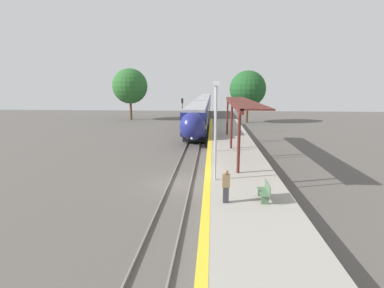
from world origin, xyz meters
The scene contains 15 objects.
ground_plane centered at (0.00, 0.00, 0.00)m, with size 120.00×120.00×0.00m, color #56514C.
rail_left centered at (-0.72, 0.00, 0.07)m, with size 0.08×90.00×0.15m, color slate.
rail_right centered at (0.72, 0.00, 0.07)m, with size 0.08×90.00×0.15m, color slate.
train centered at (0.00, 44.03, 2.25)m, with size 2.91×66.82×3.95m.
platform_right centered at (3.98, 0.00, 0.48)m, with size 4.61×64.00×0.97m.
platform_bench centered at (4.76, -5.02, 1.42)m, with size 0.44×1.40×0.89m.
person_waiting centered at (2.82, -5.45, 1.80)m, with size 0.36×0.22×1.63m.
railway_signal centered at (-2.34, 24.61, 2.86)m, with size 0.28×0.28×4.71m.
lamppost_near centered at (2.33, -1.87, 4.27)m, with size 0.36×0.20×5.83m.
lamppost_mid centered at (2.33, 6.13, 4.27)m, with size 0.36×0.20×5.83m.
lamppost_far centered at (2.33, 14.13, 4.27)m, with size 0.36×0.20×5.83m.
lamppost_farthest centered at (2.33, 22.14, 4.27)m, with size 0.36×0.20×5.83m.
station_canopy centered at (4.40, 7.48, 4.95)m, with size 2.02×18.59×4.27m.
background_tree_left centered at (-13.77, 38.07, 6.45)m, with size 6.68×6.68×9.80m.
background_tree_right centered at (8.25, 35.00, 5.98)m, with size 6.38×6.38×9.18m.
Camera 1 is at (2.14, -19.26, 6.54)m, focal length 28.00 mm.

